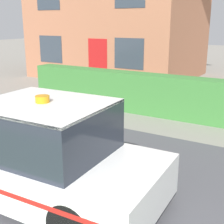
# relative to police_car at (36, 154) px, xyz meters

# --- Properties ---
(road_strip) EXTENTS (28.00, 5.33, 0.01)m
(road_strip) POSITION_rel_police_car_xyz_m (1.34, 1.05, -0.75)
(road_strip) COLOR #4C4C51
(road_strip) RESTS_ON ground
(garden_hedge) EXTENTS (9.51, 0.65, 1.26)m
(garden_hedge) POSITION_rel_police_car_xyz_m (-0.10, 5.45, -0.13)
(garden_hedge) COLOR #3D7F38
(garden_hedge) RESTS_ON ground
(police_car) EXTENTS (4.49, 1.99, 1.74)m
(police_car) POSITION_rel_police_car_xyz_m (0.00, 0.00, 0.00)
(police_car) COLOR black
(police_car) RESTS_ON road_strip
(house_left) EXTENTS (8.34, 6.38, 7.17)m
(house_left) POSITION_rel_police_car_xyz_m (-4.98, 11.55, 2.90)
(house_left) COLOR #A86B4C
(house_left) RESTS_ON ground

